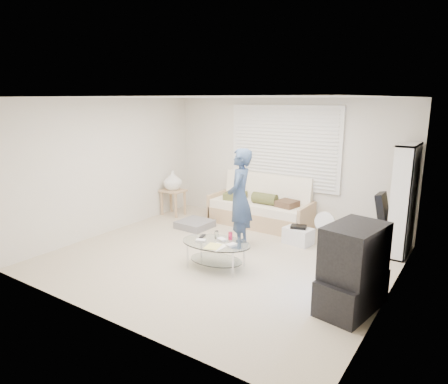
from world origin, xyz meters
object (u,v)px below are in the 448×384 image
Objects in this scene: futon_sofa at (261,209)px; tv_unit at (353,269)px; coffee_table at (216,247)px; bookshelf at (403,200)px.

tv_unit reaches higher than futon_sofa.
futon_sofa is 2.27m from coffee_table.
futon_sofa is 1.77× the size of coffee_table.
futon_sofa is 1.94× the size of tv_unit.
bookshelf is 2.24m from tv_unit.
bookshelf reaches higher than coffee_table.
coffee_table is (-2.17, -2.11, -0.58)m from bookshelf.
bookshelf is at bearing -2.32° from futon_sofa.
bookshelf is at bearing 86.75° from tv_unit.
tv_unit is at bearing -93.25° from bookshelf.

